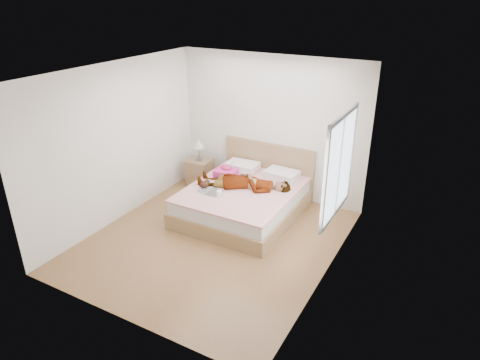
% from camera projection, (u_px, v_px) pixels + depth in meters
% --- Properties ---
extents(ground, '(4.00, 4.00, 0.00)m').
position_uv_depth(ground, '(214.00, 240.00, 6.70)').
color(ground, '#56331A').
rests_on(ground, ground).
extents(woman, '(1.71, 1.01, 0.22)m').
position_uv_depth(woman, '(245.00, 180.00, 7.28)').
color(woman, white).
rests_on(woman, bed).
extents(hair, '(0.49, 0.56, 0.07)m').
position_uv_depth(hair, '(229.00, 169.00, 7.92)').
color(hair, black).
rests_on(hair, bed).
extents(phone, '(0.07, 0.10, 0.05)m').
position_uv_depth(phone, '(231.00, 163.00, 7.79)').
color(phone, silver).
rests_on(phone, bed).
extents(room_shell, '(4.00, 4.00, 4.00)m').
position_uv_depth(room_shell, '(339.00, 166.00, 5.54)').
color(room_shell, white).
rests_on(room_shell, ground).
extents(bed, '(1.80, 2.08, 1.00)m').
position_uv_depth(bed, '(245.00, 198.00, 7.41)').
color(bed, olive).
rests_on(bed, ground).
extents(towel, '(0.41, 0.35, 0.20)m').
position_uv_depth(towel, '(226.00, 172.00, 7.69)').
color(towel, '#F84396').
rests_on(towel, bed).
extents(magazine, '(0.45, 0.30, 0.03)m').
position_uv_depth(magazine, '(210.00, 191.00, 7.10)').
color(magazine, white).
rests_on(magazine, bed).
extents(coffee_mug, '(0.13, 0.09, 0.10)m').
position_uv_depth(coffee_mug, '(219.00, 193.00, 6.95)').
color(coffee_mug, white).
rests_on(coffee_mug, bed).
extents(plush_toy, '(0.14, 0.22, 0.12)m').
position_uv_depth(plush_toy, '(205.00, 184.00, 7.25)').
color(plush_toy, black).
rests_on(plush_toy, bed).
extents(nightstand, '(0.46, 0.41, 0.96)m').
position_uv_depth(nightstand, '(200.00, 171.00, 8.42)').
color(nightstand, brown).
rests_on(nightstand, ground).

